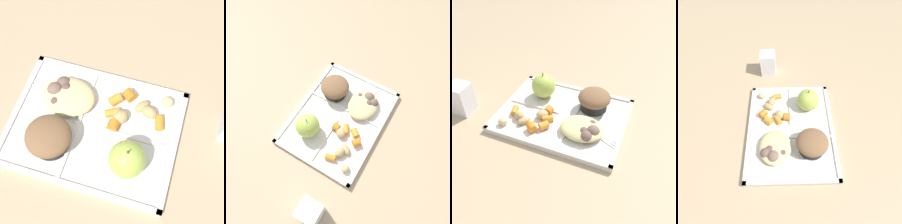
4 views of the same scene
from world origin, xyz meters
TOP-DOWN VIEW (x-y plane):
  - ground at (0.00, 0.00)m, footprint 6.00×6.00m
  - lunch_tray at (-0.00, 0.00)m, footprint 0.38×0.29m
  - green_apple at (-0.09, 0.06)m, footprint 0.08×0.08m
  - bran_muffin at (0.08, 0.06)m, footprint 0.10×0.10m
  - carrot_slice_near_corner at (-0.03, -0.04)m, footprint 0.04×0.03m
  - carrot_slice_center at (-0.03, -0.08)m, footprint 0.03×0.03m
  - carrot_slice_small at (-0.04, -0.01)m, footprint 0.03×0.02m
  - carrot_slice_back at (-0.06, -0.10)m, footprint 0.03×0.03m
  - carrot_slice_edge at (-0.14, -0.05)m, footprint 0.03×0.04m
  - potato_chunk_browned at (-0.09, -0.08)m, footprint 0.04×0.05m
  - potato_chunk_golden at (-0.11, -0.07)m, footprint 0.04×0.04m
  - potato_chunk_corner at (-0.05, -0.04)m, footprint 0.05×0.05m
  - potato_chunk_wedge at (-0.14, -0.11)m, footprint 0.03×0.03m
  - egg_noodle_pile at (0.08, -0.05)m, footprint 0.12×0.10m
  - meatball_center at (0.11, -0.06)m, footprint 0.04×0.04m
  - meatball_side at (0.10, -0.03)m, footprint 0.03×0.03m
  - meatball_front at (0.09, -0.07)m, footprint 0.03×0.03m
  - meatball_back at (0.10, -0.08)m, footprint 0.03×0.03m
  - plastic_fork at (0.12, -0.04)m, footprint 0.16×0.08m

SIDE VIEW (x-z plane):
  - ground at x=0.00m, z-range 0.00..0.00m
  - lunch_tray at x=0.00m, z-range 0.00..0.02m
  - plastic_fork at x=0.12m, z-range 0.01..0.02m
  - carrot_slice_near_corner at x=-0.03m, z-range 0.01..0.03m
  - potato_chunk_browned at x=-0.09m, z-range 0.01..0.03m
  - carrot_slice_edge at x=-0.14m, z-range 0.01..0.03m
  - potato_chunk_wedge at x=-0.14m, z-range 0.01..0.03m
  - carrot_slice_center at x=-0.03m, z-range 0.01..0.03m
  - carrot_slice_small at x=-0.04m, z-range 0.01..0.04m
  - carrot_slice_back at x=-0.06m, z-range 0.01..0.04m
  - potato_chunk_corner at x=-0.05m, z-range 0.01..0.04m
  - potato_chunk_golden at x=-0.11m, z-range 0.01..0.04m
  - meatball_side at x=0.10m, z-range 0.01..0.04m
  - egg_noodle_pile at x=0.08m, z-range 0.01..0.04m
  - meatball_front at x=0.09m, z-range 0.01..0.05m
  - meatball_back at x=0.10m, z-range 0.01..0.05m
  - meatball_center at x=0.11m, z-range 0.01..0.05m
  - bran_muffin at x=0.08m, z-range 0.01..0.08m
  - green_apple at x=-0.09m, z-range 0.01..0.09m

